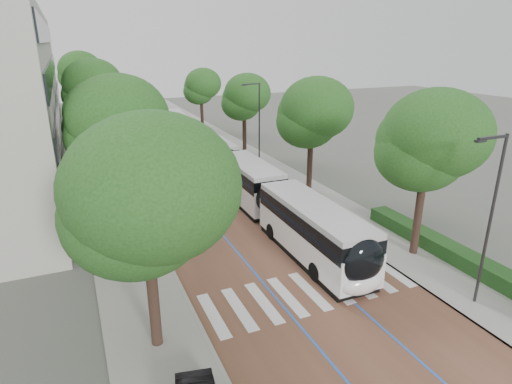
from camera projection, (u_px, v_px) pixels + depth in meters
ground at (317, 303)px, 20.21m from camera, size 160.00×160.00×0.00m
road at (154, 138)px, 54.78m from camera, size 11.00×140.00×0.02m
sidewalk_left at (92, 143)px, 51.94m from camera, size 4.00×140.00×0.12m
sidewalk_right at (210, 133)px, 57.59m from camera, size 4.00×140.00×0.12m
kerb_left at (108, 141)px, 52.66m from camera, size 0.20×140.00×0.14m
kerb_right at (196, 134)px, 56.88m from camera, size 0.20×140.00×0.14m
zebra_crossing at (310, 291)px, 21.14m from camera, size 10.55×3.60×0.01m
lane_line_left at (141, 139)px, 54.18m from camera, size 0.12×126.00×0.01m
lane_line_right at (166, 137)px, 55.38m from camera, size 0.12×126.00×0.01m
hedge at (460, 256)px, 23.47m from camera, size 1.20×14.00×0.80m
streetlight_near at (490, 209)px, 18.51m from camera, size 1.82×0.20×8.00m
streetlight_far at (258, 119)px, 40.12m from camera, size 1.82×0.20×8.00m
lamp_post_left at (148, 187)px, 23.45m from camera, size 0.14×0.14×8.00m
trees_left at (94, 102)px, 36.80m from camera, size 6.37×61.30×9.87m
trees_right at (281, 108)px, 37.83m from camera, size 5.70×47.32×8.90m
lead_bus at (283, 208)px, 27.29m from camera, size 2.75×18.43×3.20m
bus_queued_0 at (207, 151)px, 41.33m from camera, size 2.56×12.40×3.20m
bus_queued_1 at (179, 129)px, 51.86m from camera, size 3.17×12.51×3.20m
bus_queued_2 at (155, 113)px, 63.38m from camera, size 2.88×12.47×3.20m
bus_queued_3 at (140, 102)px, 75.00m from camera, size 2.59×12.41×3.20m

